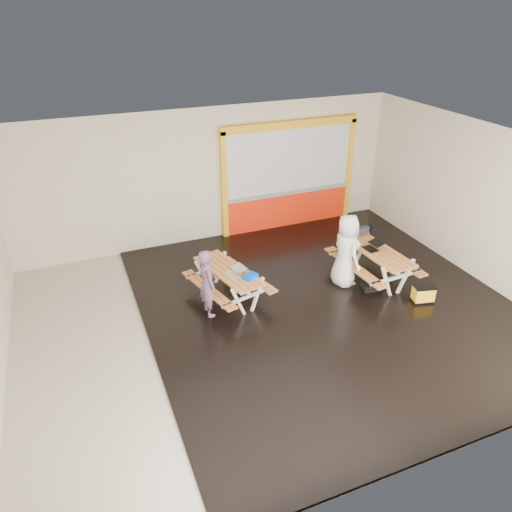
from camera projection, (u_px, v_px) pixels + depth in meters
name	position (u px, v px, depth m)	size (l,w,h in m)	color
room	(274.00, 242.00, 9.04)	(10.02, 8.02, 3.52)	beige
deck	(326.00, 304.00, 10.28)	(7.50, 7.98, 0.05)	black
kiosk	(289.00, 178.00, 13.11)	(3.88, 0.16, 3.00)	#FB2C0D
picnic_table_left	(229.00, 277.00, 10.22)	(1.67, 2.10, 0.74)	orange
picnic_table_right	(375.00, 256.00, 10.91)	(1.50, 2.11, 0.81)	orange
person_left	(208.00, 283.00, 9.61)	(0.53, 0.35, 1.46)	#684965
person_right	(346.00, 251.00, 10.65)	(0.84, 0.55, 1.72)	white
laptop_left	(235.00, 272.00, 9.96)	(0.42, 0.39, 0.15)	silver
laptop_right	(373.00, 247.00, 10.81)	(0.41, 0.37, 0.16)	black
blue_pouch	(250.00, 276.00, 9.82)	(0.28, 0.20, 0.08)	#0049ED
toolbox	(359.00, 231.00, 11.43)	(0.45, 0.28, 0.25)	black
backpack	(372.00, 233.00, 11.67)	(0.28, 0.20, 0.42)	black
dark_case	(371.00, 285.00, 10.74)	(0.43, 0.32, 0.16)	black
fluke_bag	(423.00, 294.00, 10.24)	(0.50, 0.38, 0.38)	black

